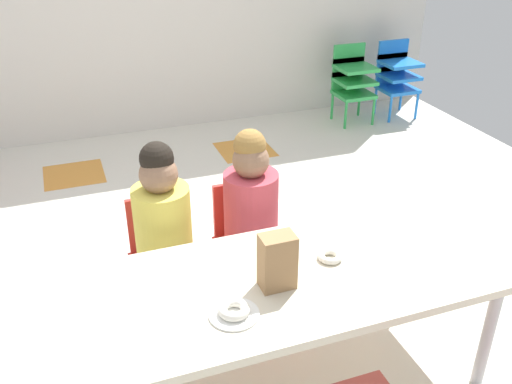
{
  "coord_description": "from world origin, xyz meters",
  "views": [
    {
      "loc": [
        -0.47,
        -2.21,
        1.85
      ],
      "look_at": [
        0.22,
        -0.34,
        0.8
      ],
      "focal_mm": 39.6,
      "sensor_mm": 36.0,
      "label": 1
    }
  ],
  "objects_px": {
    "donut_powdered_on_plate": "(234,310)",
    "kid_chair_blue_stack": "(397,73)",
    "seated_child_middle_seat": "(250,203)",
    "kid_chair_green_stack": "(353,78)",
    "craft_table": "(236,296)",
    "seated_child_near_camera": "(162,218)",
    "paper_bag_brown": "(277,261)",
    "donut_powdered_loose": "(330,256)",
    "paper_plate_near_edge": "(234,314)"
  },
  "relations": [
    {
      "from": "seated_child_near_camera",
      "to": "donut_powdered_loose",
      "type": "bearing_deg",
      "value": -43.2
    },
    {
      "from": "paper_plate_near_edge",
      "to": "donut_powdered_loose",
      "type": "distance_m",
      "value": 0.51
    },
    {
      "from": "seated_child_middle_seat",
      "to": "donut_powdered_loose",
      "type": "height_order",
      "value": "seated_child_middle_seat"
    },
    {
      "from": "kid_chair_blue_stack",
      "to": "donut_powdered_on_plate",
      "type": "bearing_deg",
      "value": -131.24
    },
    {
      "from": "kid_chair_blue_stack",
      "to": "kid_chair_green_stack",
      "type": "bearing_deg",
      "value": 180.0
    },
    {
      "from": "craft_table",
      "to": "paper_plate_near_edge",
      "type": "bearing_deg",
      "value": -110.91
    },
    {
      "from": "craft_table",
      "to": "seated_child_near_camera",
      "type": "xyz_separation_m",
      "value": [
        -0.16,
        0.58,
        0.05
      ]
    },
    {
      "from": "kid_chair_blue_stack",
      "to": "donut_powdered_on_plate",
      "type": "distance_m",
      "value": 3.78
    },
    {
      "from": "kid_chair_blue_stack",
      "to": "craft_table",
      "type": "bearing_deg",
      "value": -132.09
    },
    {
      "from": "kid_chair_blue_stack",
      "to": "donut_powdered_loose",
      "type": "distance_m",
      "value": 3.33
    },
    {
      "from": "craft_table",
      "to": "donut_powdered_loose",
      "type": "height_order",
      "value": "donut_powdered_loose"
    },
    {
      "from": "seated_child_middle_seat",
      "to": "kid_chair_green_stack",
      "type": "bearing_deg",
      "value": 50.89
    },
    {
      "from": "kid_chair_blue_stack",
      "to": "paper_bag_brown",
      "type": "bearing_deg",
      "value": -129.88
    },
    {
      "from": "seated_child_middle_seat",
      "to": "donut_powdered_on_plate",
      "type": "bearing_deg",
      "value": -113.68
    },
    {
      "from": "paper_bag_brown",
      "to": "donut_powdered_loose",
      "type": "relative_size",
      "value": 2.17
    },
    {
      "from": "seated_child_middle_seat",
      "to": "paper_bag_brown",
      "type": "distance_m",
      "value": 0.64
    },
    {
      "from": "seated_child_middle_seat",
      "to": "paper_plate_near_edge",
      "type": "height_order",
      "value": "seated_child_middle_seat"
    },
    {
      "from": "seated_child_middle_seat",
      "to": "kid_chair_blue_stack",
      "type": "distance_m",
      "value": 3.03
    },
    {
      "from": "craft_table",
      "to": "seated_child_middle_seat",
      "type": "height_order",
      "value": "seated_child_middle_seat"
    },
    {
      "from": "craft_table",
      "to": "paper_plate_near_edge",
      "type": "relative_size",
      "value": 11.75
    },
    {
      "from": "craft_table",
      "to": "seated_child_middle_seat",
      "type": "relative_size",
      "value": 2.3
    },
    {
      "from": "kid_chair_green_stack",
      "to": "paper_plate_near_edge",
      "type": "distance_m",
      "value": 3.5
    },
    {
      "from": "seated_child_middle_seat",
      "to": "kid_chair_green_stack",
      "type": "distance_m",
      "value": 2.72
    },
    {
      "from": "kid_chair_blue_stack",
      "to": "donut_powdered_loose",
      "type": "bearing_deg",
      "value": -127.33
    },
    {
      "from": "donut_powdered_on_plate",
      "to": "donut_powdered_loose",
      "type": "xyz_separation_m",
      "value": [
        0.47,
        0.19,
        -0.01
      ]
    },
    {
      "from": "paper_bag_brown",
      "to": "paper_plate_near_edge",
      "type": "xyz_separation_m",
      "value": [
        -0.2,
        -0.1,
        -0.11
      ]
    },
    {
      "from": "craft_table",
      "to": "seated_child_near_camera",
      "type": "distance_m",
      "value": 0.61
    },
    {
      "from": "kid_chair_green_stack",
      "to": "kid_chair_blue_stack",
      "type": "distance_m",
      "value": 0.45
    },
    {
      "from": "seated_child_middle_seat",
      "to": "kid_chair_green_stack",
      "type": "height_order",
      "value": "seated_child_middle_seat"
    },
    {
      "from": "seated_child_middle_seat",
      "to": "paper_plate_near_edge",
      "type": "bearing_deg",
      "value": -113.68
    },
    {
      "from": "craft_table",
      "to": "seated_child_near_camera",
      "type": "relative_size",
      "value": 2.3
    },
    {
      "from": "kid_chair_green_stack",
      "to": "paper_bag_brown",
      "type": "distance_m",
      "value": 3.3
    },
    {
      "from": "seated_child_near_camera",
      "to": "kid_chair_blue_stack",
      "type": "bearing_deg",
      "value": 39.15
    },
    {
      "from": "seated_child_middle_seat",
      "to": "paper_bag_brown",
      "type": "relative_size",
      "value": 4.17
    },
    {
      "from": "paper_plate_near_edge",
      "to": "donut_powdered_loose",
      "type": "bearing_deg",
      "value": 22.21
    },
    {
      "from": "paper_plate_near_edge",
      "to": "donut_powdered_loose",
      "type": "xyz_separation_m",
      "value": [
        0.47,
        0.19,
        0.01
      ]
    },
    {
      "from": "paper_plate_near_edge",
      "to": "seated_child_near_camera",
      "type": "bearing_deg",
      "value": 98.04
    },
    {
      "from": "kid_chair_green_stack",
      "to": "donut_powdered_on_plate",
      "type": "bearing_deg",
      "value": -125.63
    },
    {
      "from": "kid_chair_blue_stack",
      "to": "donut_powdered_loose",
      "type": "xyz_separation_m",
      "value": [
        -2.02,
        -2.65,
        0.17
      ]
    },
    {
      "from": "kid_chair_green_stack",
      "to": "donut_powdered_on_plate",
      "type": "height_order",
      "value": "kid_chair_green_stack"
    },
    {
      "from": "kid_chair_green_stack",
      "to": "donut_powdered_on_plate",
      "type": "distance_m",
      "value": 3.5
    },
    {
      "from": "seated_child_near_camera",
      "to": "kid_chair_green_stack",
      "type": "bearing_deg",
      "value": 44.62
    },
    {
      "from": "paper_bag_brown",
      "to": "donut_powdered_on_plate",
      "type": "relative_size",
      "value": 1.95
    },
    {
      "from": "paper_bag_brown",
      "to": "seated_child_middle_seat",
      "type": "bearing_deg",
      "value": 79.46
    },
    {
      "from": "craft_table",
      "to": "kid_chair_blue_stack",
      "type": "bearing_deg",
      "value": 47.91
    },
    {
      "from": "seated_child_middle_seat",
      "to": "seated_child_near_camera",
      "type": "bearing_deg",
      "value": 180.0
    },
    {
      "from": "donut_powdered_on_plate",
      "to": "kid_chair_blue_stack",
      "type": "bearing_deg",
      "value": 48.76
    },
    {
      "from": "craft_table",
      "to": "paper_bag_brown",
      "type": "xyz_separation_m",
      "value": [
        0.15,
        -0.04,
        0.15
      ]
    },
    {
      "from": "craft_table",
      "to": "seated_child_near_camera",
      "type": "height_order",
      "value": "seated_child_near_camera"
    },
    {
      "from": "seated_child_near_camera",
      "to": "donut_powdered_loose",
      "type": "relative_size",
      "value": 9.07
    }
  ]
}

